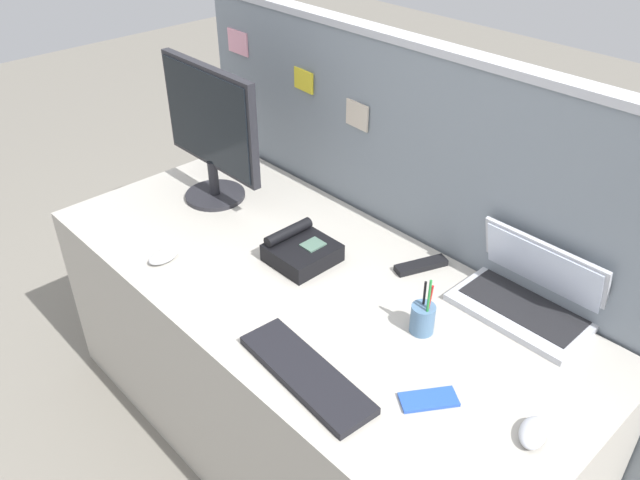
{
  "coord_description": "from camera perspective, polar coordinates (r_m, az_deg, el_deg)",
  "views": [
    {
      "loc": [
        1.16,
        -1.03,
        1.88
      ],
      "look_at": [
        0.0,
        0.05,
        0.82
      ],
      "focal_mm": 35.8,
      "sensor_mm": 36.0,
      "label": 1
    }
  ],
  "objects": [
    {
      "name": "pen_cup",
      "position": [
        1.76,
        9.16,
        -6.9
      ],
      "size": [
        0.07,
        0.07,
        0.18
      ],
      "color": "#4C7093",
      "rests_on": "desk"
    },
    {
      "name": "keyboard_main",
      "position": [
        1.64,
        -1.27,
        -11.84
      ],
      "size": [
        0.42,
        0.16,
        0.02
      ],
      "primitive_type": "cube",
      "rotation": [
        0.0,
        0.0,
        -0.08
      ],
      "color": "black",
      "rests_on": "desk"
    },
    {
      "name": "desk_phone",
      "position": [
        2.01,
        -1.7,
        -0.96
      ],
      "size": [
        0.19,
        0.19,
        0.09
      ],
      "color": "black",
      "rests_on": "desk"
    },
    {
      "name": "cell_phone_blue_case",
      "position": [
        1.61,
        9.69,
        -13.88
      ],
      "size": [
        0.13,
        0.15,
        0.01
      ],
      "primitive_type": "cube",
      "rotation": [
        0.0,
        0.0,
        -0.59
      ],
      "color": "blue",
      "rests_on": "desk"
    },
    {
      "name": "laptop",
      "position": [
        1.9,
        18.24,
        -4.56
      ],
      "size": [
        0.38,
        0.23,
        0.22
      ],
      "color": "#B2B5BC",
      "rests_on": "desk"
    },
    {
      "name": "desktop_monitor",
      "position": [
        2.28,
        -9.79,
        9.91
      ],
      "size": [
        0.49,
        0.22,
        0.5
      ],
      "color": "#232328",
      "rests_on": "desk"
    },
    {
      "name": "cubicle_divider",
      "position": [
        2.24,
        7.47,
        0.73
      ],
      "size": [
        1.98,
        0.08,
        1.34
      ],
      "color": "gray",
      "rests_on": "ground_plane"
    },
    {
      "name": "computer_mouse_right_hand",
      "position": [
        2.08,
        -13.83,
        -1.44
      ],
      "size": [
        0.06,
        0.1,
        0.03
      ],
      "primitive_type": "ellipsoid",
      "rotation": [
        0.0,
        0.0,
        0.04
      ],
      "color": "silver",
      "rests_on": "desk"
    },
    {
      "name": "tv_remote",
      "position": [
        2.01,
        9.02,
        -2.25
      ],
      "size": [
        0.1,
        0.17,
        0.02
      ],
      "primitive_type": "cube",
      "rotation": [
        0.0,
        0.0,
        -0.37
      ],
      "color": "black",
      "rests_on": "desk"
    },
    {
      "name": "ground_plane",
      "position": [
        2.44,
        -0.9,
        -16.74
      ],
      "size": [
        10.0,
        10.0,
        0.0
      ],
      "primitive_type": "plane",
      "color": "slate"
    },
    {
      "name": "desk",
      "position": [
        2.18,
        -0.98,
        -10.86
      ],
      "size": [
        1.83,
        0.82,
        0.7
      ],
      "primitive_type": "cube",
      "color": "#ADA89E",
      "rests_on": "ground_plane"
    },
    {
      "name": "computer_mouse_left_hand",
      "position": [
        1.58,
        18.48,
        -16.01
      ],
      "size": [
        0.09,
        0.11,
        0.03
      ],
      "primitive_type": "ellipsoid",
      "rotation": [
        0.0,
        0.0,
        0.33
      ],
      "color": "#B2B5BC",
      "rests_on": "desk"
    }
  ]
}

